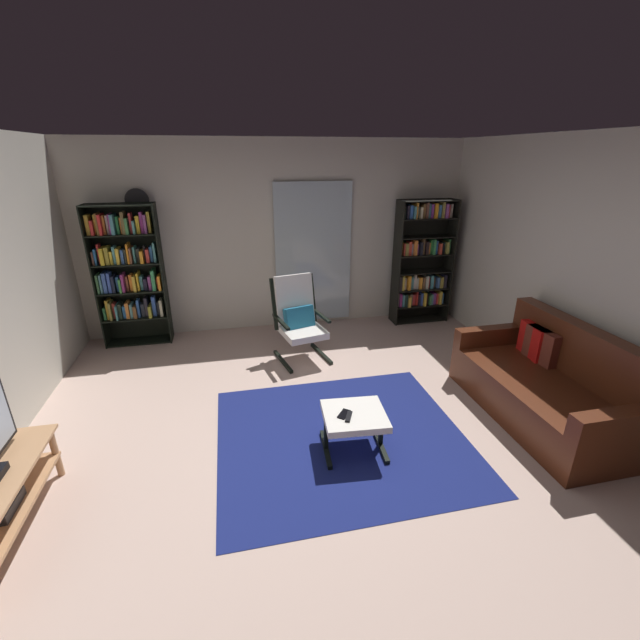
{
  "coord_description": "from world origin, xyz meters",
  "views": [
    {
      "loc": [
        -0.68,
        -2.94,
        2.39
      ],
      "look_at": [
        0.19,
        1.02,
        0.77
      ],
      "focal_mm": 23.4,
      "sensor_mm": 36.0,
      "label": 1
    }
  ],
  "objects": [
    {
      "name": "ground_plane",
      "position": [
        0.0,
        0.0,
        0.0
      ],
      "size": [
        7.02,
        7.02,
        0.0
      ],
      "primitive_type": "plane",
      "color": "#CCAD9E"
    },
    {
      "name": "wall_back",
      "position": [
        0.0,
        2.9,
        1.3
      ],
      "size": [
        5.6,
        0.06,
        2.6
      ],
      "primitive_type": "cube",
      "color": "beige",
      "rests_on": "ground"
    },
    {
      "name": "wall_right",
      "position": [
        2.7,
        0.0,
        1.3
      ],
      "size": [
        0.06,
        6.0,
        2.6
      ],
      "primitive_type": "cube",
      "color": "beige",
      "rests_on": "ground"
    },
    {
      "name": "glass_door_panel",
      "position": [
        0.49,
        2.83,
        1.05
      ],
      "size": [
        1.1,
        0.01,
        2.0
      ],
      "primitive_type": "cube",
      "color": "silver"
    },
    {
      "name": "area_rug",
      "position": [
        0.17,
        0.06,
        0.0
      ],
      "size": [
        2.2,
        1.99,
        0.01
      ],
      "primitive_type": "cube",
      "color": "navy",
      "rests_on": "ground"
    },
    {
      "name": "bookshelf_near_tv",
      "position": [
        -1.98,
        2.67,
        0.99
      ],
      "size": [
        0.83,
        0.3,
        1.83
      ],
      "color": "black",
      "rests_on": "ground"
    },
    {
      "name": "bookshelf_near_sofa",
      "position": [
        2.07,
        2.61,
        0.92
      ],
      "size": [
        0.84,
        0.3,
        1.8
      ],
      "color": "black",
      "rests_on": "ground"
    },
    {
      "name": "leather_sofa",
      "position": [
        2.21,
        -0.0,
        0.31
      ],
      "size": [
        0.9,
        1.8,
        0.9
      ],
      "color": "#502312",
      "rests_on": "ground"
    },
    {
      "name": "lounge_armchair",
      "position": [
        0.08,
        1.78,
        0.53
      ],
      "size": [
        0.68,
        0.75,
        1.02
      ],
      "color": "black",
      "rests_on": "ground"
    },
    {
      "name": "ottoman",
      "position": [
        0.23,
        -0.11,
        0.3
      ],
      "size": [
        0.56,
        0.52,
        0.37
      ],
      "color": "white",
      "rests_on": "ground"
    },
    {
      "name": "tv_remote",
      "position": [
        0.17,
        -0.17,
        0.38
      ],
      "size": [
        0.1,
        0.15,
        0.02
      ],
      "primitive_type": "cube",
      "rotation": [
        0.0,
        0.0,
        -0.44
      ],
      "color": "black",
      "rests_on": "ottoman"
    },
    {
      "name": "cell_phone",
      "position": [
        0.14,
        -0.12,
        0.37
      ],
      "size": [
        0.14,
        0.15,
        0.01
      ],
      "primitive_type": "cube",
      "rotation": [
        0.0,
        0.0,
        -0.67
      ],
      "color": "black",
      "rests_on": "ottoman"
    },
    {
      "name": "wall_clock",
      "position": [
        -1.77,
        2.82,
        1.85
      ],
      "size": [
        0.29,
        0.03,
        0.29
      ],
      "color": "silver"
    }
  ]
}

